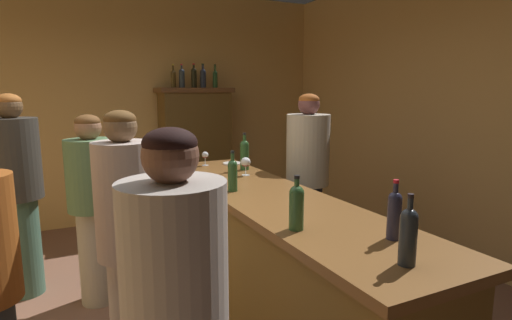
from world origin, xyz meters
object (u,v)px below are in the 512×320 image
at_px(flower_arrangement, 188,156).
at_px(patron_by_cabinet, 127,243).
at_px(wine_bottle_riesling, 296,205).
at_px(cheese_plate, 233,163).
at_px(display_bottle_right, 215,78).
at_px(patron_near_entrance, 93,203).
at_px(bar_counter, 270,264).
at_px(wine_bottle_malbec, 394,213).
at_px(patron_in_grey, 17,188).
at_px(wine_glass_mid, 205,156).
at_px(wine_bottle_syrah, 233,174).
at_px(display_bottle_center, 194,77).
at_px(display_cabinet, 196,151).
at_px(bartender, 307,178).
at_px(wine_bottle_pinot, 408,234).
at_px(display_bottle_midright, 203,77).
at_px(wine_glass_front, 246,163).
at_px(display_bottle_midleft, 182,77).
at_px(wine_bottle_merlot, 244,153).
at_px(display_bottle_left, 173,78).

distance_m(flower_arrangement, patron_by_cabinet, 1.47).
xyz_separation_m(wine_bottle_riesling, cheese_plate, (0.44, 1.84, -0.12)).
relative_size(display_bottle_right, patron_near_entrance, 0.20).
bearing_deg(cheese_plate, bar_counter, -100.89).
height_order(cheese_plate, patron_by_cabinet, patron_by_cabinet).
distance_m(wine_bottle_malbec, patron_in_grey, 2.93).
bearing_deg(wine_glass_mid, flower_arrangement, -149.21).
bearing_deg(wine_bottle_riesling, wine_bottle_malbec, -42.91).
distance_m(wine_bottle_syrah, patron_by_cabinet, 0.88).
xyz_separation_m(cheese_plate, display_bottle_center, (0.16, 1.63, 0.86)).
bearing_deg(display_cabinet, wine_bottle_malbec, -93.94).
bearing_deg(wine_bottle_riesling, display_cabinet, 80.26).
bearing_deg(bartender, wine_bottle_syrah, 38.01).
relative_size(wine_bottle_pinot, patron_near_entrance, 0.19).
bearing_deg(display_bottle_midright, bartender, -83.19).
bearing_deg(wine_bottle_malbec, patron_near_entrance, 120.39).
distance_m(wine_glass_front, patron_in_grey, 1.86).
bearing_deg(bar_counter, patron_near_entrance, 136.11).
bearing_deg(patron_near_entrance, patron_in_grey, -157.99).
relative_size(wine_bottle_syrah, wine_glass_mid, 2.15).
distance_m(wine_glass_mid, display_bottle_midright, 1.85).
distance_m(display_bottle_center, display_bottle_right, 0.29).
xyz_separation_m(wine_bottle_syrah, patron_by_cabinet, (-0.77, -0.35, -0.25)).
distance_m(wine_glass_mid, flower_arrangement, 0.23).
distance_m(bar_counter, display_cabinet, 2.86).
distance_m(bar_counter, display_bottle_midleft, 3.12).
bearing_deg(wine_bottle_syrah, wine_bottle_malbec, -75.29).
bearing_deg(wine_bottle_malbec, display_cabinet, 86.06).
height_order(display_cabinet, display_bottle_midright, display_bottle_midright).
bearing_deg(display_bottle_midleft, wine_bottle_merlot, -90.52).
xyz_separation_m(wine_bottle_pinot, bartender, (0.80, 1.93, -0.22)).
distance_m(display_bottle_midleft, patron_by_cabinet, 3.33).
relative_size(wine_bottle_syrah, display_bottle_midleft, 0.95).
xyz_separation_m(wine_bottle_merlot, patron_in_grey, (-1.78, 0.53, -0.24)).
bearing_deg(flower_arrangement, display_bottle_left, 78.62).
bearing_deg(display_bottle_left, patron_by_cabinet, -109.93).
bearing_deg(display_cabinet, flower_arrangement, -109.67).
bearing_deg(wine_glass_front, bartender, 5.71).
bearing_deg(wine_glass_front, cheese_plate, 78.43).
xyz_separation_m(display_cabinet, wine_bottle_syrah, (-0.57, -2.61, 0.23)).
xyz_separation_m(flower_arrangement, display_bottle_center, (0.61, 1.71, 0.74)).
relative_size(bar_counter, display_bottle_midleft, 9.68).
bearing_deg(flower_arrangement, patron_in_grey, 167.47).
xyz_separation_m(display_bottle_center, display_bottle_right, (0.29, 0.00, -0.01)).
height_order(display_bottle_left, bartender, display_bottle_left).
distance_m(wine_bottle_pinot, flower_arrangement, 2.33).
distance_m(wine_bottle_syrah, patron_in_grey, 1.84).
bearing_deg(bartender, patron_near_entrance, 0.80).
bearing_deg(wine_bottle_pinot, wine_glass_mid, 89.83).
height_order(display_bottle_left, patron_near_entrance, display_bottle_left).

